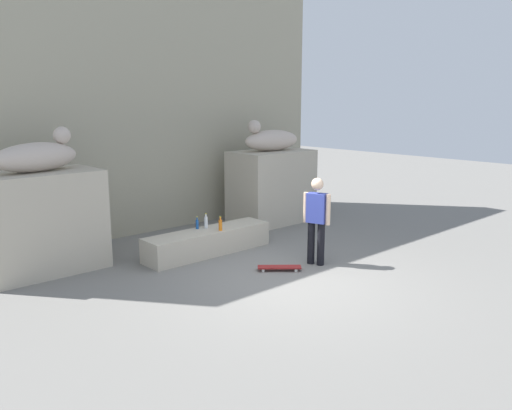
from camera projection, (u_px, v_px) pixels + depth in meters
The scene contains 12 objects.
ground_plane at pixel (285, 281), 8.94m from camera, with size 40.00×40.00×0.00m, color slate.
facade_wall at pixel (136, 84), 11.78m from camera, with size 10.42×0.60×6.90m, color #A49E86.
pedestal_left at pixel (42, 222), 9.31m from camera, with size 2.07×1.25×1.84m, color #B7AD99.
pedestal_right at pixel (272, 187), 13.10m from camera, with size 2.07×1.25×1.84m, color #B7AD99.
statue_reclining_left at pixel (38, 156), 9.10m from camera, with size 1.68×0.90×0.78m.
statue_reclining_right at pixel (271, 140), 12.83m from camera, with size 1.64×0.70×0.78m.
ledge_block at pixel (208, 242), 10.50m from camera, with size 2.79×0.66×0.50m, color #B7AD99.
skater at pixel (317, 217), 9.68m from camera, with size 0.31×0.52×1.67m.
skateboard at pixel (279, 267), 9.47m from camera, with size 0.73×0.68×0.08m.
bottle_clear at pixel (206, 222), 10.56m from camera, with size 0.07×0.07×0.31m.
bottle_blue at pixel (197, 224), 10.52m from camera, with size 0.06×0.06×0.26m.
bottle_orange at pixel (220, 225), 10.37m from camera, with size 0.07×0.07×0.29m.
Camera 1 is at (-6.06, -5.97, 3.09)m, focal length 36.09 mm.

